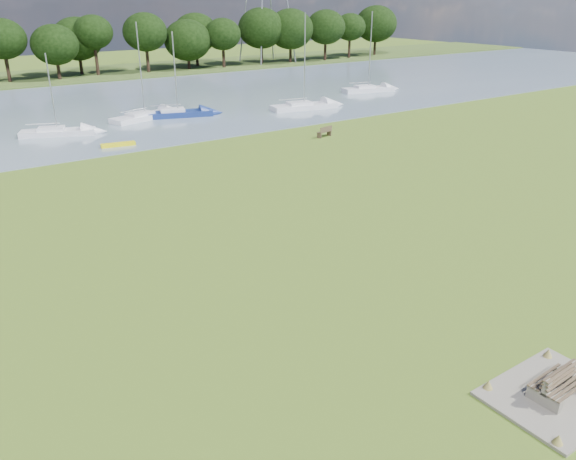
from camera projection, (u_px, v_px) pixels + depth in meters
ground at (296, 245)px, 28.09m from camera, size 220.00×220.00×0.00m
river at (69, 112)px, 59.96m from camera, size 220.00×40.00×0.10m
far_bank at (14, 80)px, 82.72m from camera, size 220.00×20.00×0.40m
concrete_pad at (556, 396)px, 17.45m from camera, size 4.20×3.20×0.10m
bench_pair at (558, 384)px, 17.28m from camera, size 1.84×1.13×0.97m
riverbank_bench at (325, 132)px, 49.33m from camera, size 1.60×0.75×0.95m
kayak at (118, 144)px, 46.27m from camera, size 2.82×1.05×0.28m
tree_line at (21, 40)px, 78.08m from camera, size 144.66×7.99×9.67m
sailboat_0 at (177, 112)px, 57.38m from camera, size 7.17×3.88×8.28m
sailboat_3 at (368, 88)px, 72.23m from camera, size 7.09×3.44×9.72m
sailboat_4 at (57, 130)px, 49.80m from camera, size 6.50×3.97×7.02m
sailboat_6 at (144, 115)px, 56.29m from camera, size 7.57×4.06×9.20m
sailboat_8 at (303, 104)px, 61.25m from camera, size 7.65×3.34×9.90m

